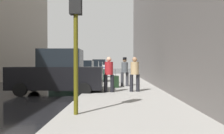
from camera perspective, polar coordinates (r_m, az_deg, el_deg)
The scene contains 15 objects.
ground_plane at distance 11.85m, azimuth -27.27°, elevation -6.64°, with size 120.00×120.00×0.00m, color black.
sidewalk at distance 10.45m, azimuth 3.34°, elevation -7.13°, with size 4.00×40.00×0.15m, color gray.
parked_black_suv at distance 11.39m, azimuth -13.90°, elevation -1.66°, with size 4.64×2.14×2.25m.
parked_dark_green_sedan at distance 17.43m, azimuth -8.65°, elevation -1.40°, with size 4.20×2.06×1.79m.
parked_silver_sedan at distance 23.21m, azimuth -6.22°, elevation -0.84°, with size 4.24×2.13×1.79m.
parked_blue_sedan at distance 29.68m, azimuth -4.62°, elevation -0.48°, with size 4.25×2.15×1.79m.
parked_white_van at distance 36.07m, azimuth -3.61°, elevation 0.04°, with size 4.63×2.12×2.25m.
parked_gray_coupe at distance 41.88m, azimuth -2.96°, elevation -0.10°, with size 4.26×2.17×1.79m.
fire_hydrant at distance 14.52m, azimuth -3.44°, elevation -3.22°, with size 0.42×0.22×0.70m.
traffic_light at distance 6.11m, azimuth -9.44°, elevation 12.50°, with size 0.32×0.32×3.60m.
pedestrian_with_beanie at distance 13.45m, azimuth 3.34°, elevation -0.82°, with size 0.53×0.49×1.78m.
pedestrian_in_tan_coat at distance 10.86m, azimuth 5.94°, elevation -1.38°, with size 0.51×0.43×1.71m.
pedestrian_in_red_jacket at distance 10.60m, azimuth -0.81°, elevation -1.43°, with size 0.52×0.46×1.71m.
rolling_suitcase at distance 12.76m, azimuth 0.84°, elevation -3.81°, with size 0.43×0.60×1.04m.
duffel_bag at distance 16.26m, azimuth 1.14°, elevation -3.52°, with size 0.32×0.44×0.28m.
Camera 1 is at (5.59, -10.34, 1.52)m, focal length 35.00 mm.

